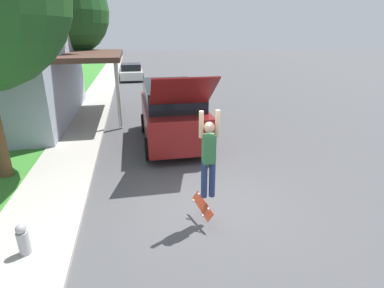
# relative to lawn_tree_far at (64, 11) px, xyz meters

# --- Properties ---
(ground_plane) EXTENTS (120.00, 120.00, 0.00)m
(ground_plane) POSITION_rel_lawn_tree_far_xyz_m (4.63, -11.63, -4.85)
(ground_plane) COLOR #49494C
(sidewalk) EXTENTS (1.80, 80.00, 0.10)m
(sidewalk) POSITION_rel_lawn_tree_far_xyz_m (1.03, -5.63, -4.80)
(sidewalk) COLOR #ADA89E
(sidewalk) RESTS_ON ground_plane
(lawn_tree_far) EXTENTS (4.55, 4.55, 7.06)m
(lawn_tree_far) POSITION_rel_lawn_tree_far_xyz_m (0.00, 0.00, 0.00)
(lawn_tree_far) COLOR brown
(lawn_tree_far) RESTS_ON lawn
(suv_parked) EXTENTS (2.16, 5.43, 2.82)m
(suv_parked) POSITION_rel_lawn_tree_far_xyz_m (4.55, -7.36, -3.70)
(suv_parked) COLOR maroon
(suv_parked) RESTS_ON ground_plane
(car_down_street) EXTENTS (1.96, 4.03, 1.34)m
(car_down_street) POSITION_rel_lawn_tree_far_xyz_m (3.19, 8.85, -4.22)
(car_down_street) COLOR silver
(car_down_street) RESTS_ON ground_plane
(skateboarder) EXTENTS (0.41, 0.22, 1.85)m
(skateboarder) POSITION_rel_lawn_tree_far_xyz_m (4.61, -12.48, -3.28)
(skateboarder) COLOR navy
(skateboarder) RESTS_ON ground_plane
(skateboard) EXTENTS (0.32, 0.80, 0.32)m
(skateboard) POSITION_rel_lawn_tree_far_xyz_m (4.51, -12.44, -4.46)
(skateboard) COLOR #B73D23
(skateboard) RESTS_ON ground_plane
(fire_hydrant) EXTENTS (0.20, 0.20, 0.61)m
(fire_hydrant) POSITION_rel_lawn_tree_far_xyz_m (1.11, -12.92, -4.45)
(fire_hydrant) COLOR #99999E
(fire_hydrant) RESTS_ON sidewalk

